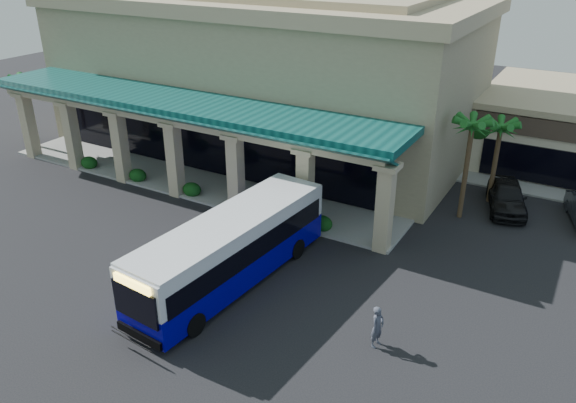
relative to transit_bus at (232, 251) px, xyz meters
The scene contains 10 objects.
ground 2.21m from the transit_bus, 137.02° to the left, with size 110.00×110.00×0.00m, color black.
main_building 19.69m from the transit_bus, 118.09° to the left, with size 30.80×14.80×11.35m, color tan, non-canonical shape.
arcade 12.02m from the transit_bus, 139.31° to the left, with size 30.00×6.20×5.70m, color #0A3D3C, non-canonical shape.
palm_0 14.21m from the transit_bus, 58.25° to the left, with size 2.40×2.40×6.60m, color #185D1E, non-canonical shape.
palm_1 17.25m from the transit_bus, 60.67° to the left, with size 2.40×2.40×5.80m, color #185D1E, non-canonical shape.
palm_2 24.78m from the transit_bus, 162.35° to the left, with size 2.40×2.40×6.20m, color #185D1E, non-canonical shape.
broadleaf_tree 21.02m from the transit_bus, 72.19° to the left, with size 2.60×2.60×4.81m, color #0D3B0F, non-canonical shape.
transit_bus is the anchor object (origin of this frame).
pedestrian 7.60m from the transit_bus, ahead, with size 0.65×0.43×1.79m, color #3F4451.
car_silver 17.21m from the transit_bus, 56.45° to the left, with size 1.99×4.96×1.69m, color black.
Camera 1 is at (14.37, -18.88, 14.68)m, focal length 35.00 mm.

